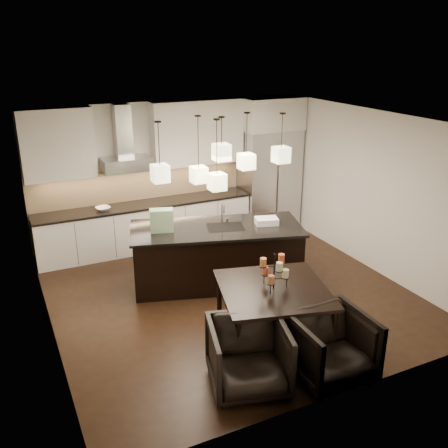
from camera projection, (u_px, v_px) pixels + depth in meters
name	position (u px, v px, depth m)	size (l,w,h in m)	color
floor	(229.00, 294.00, 8.15)	(5.50, 5.50, 0.02)	black
ceiling	(230.00, 120.00, 7.16)	(5.50, 5.50, 0.02)	white
wall_back	(169.00, 172.00, 9.98)	(5.50, 0.02, 2.80)	silver
wall_front	(343.00, 290.00, 5.32)	(5.50, 0.02, 2.80)	silver
wall_left	(41.00, 243.00, 6.54)	(0.02, 5.50, 2.80)	silver
wall_right	(370.00, 191.00, 8.76)	(0.02, 5.50, 2.80)	silver
refrigerator	(269.00, 180.00, 10.62)	(1.20, 0.72, 2.15)	#B7B7BA
fridge_panel	(271.00, 114.00, 10.13)	(1.26, 0.72, 0.65)	silver
lower_cabinets	(147.00, 227.00, 9.79)	(4.21, 0.62, 0.88)	silver
countertop	(145.00, 204.00, 9.63)	(4.21, 0.66, 0.04)	black
backsplash	(140.00, 184.00, 9.77)	(4.21, 0.02, 0.63)	tan
upper_cab_left	(57.00, 144.00, 8.71)	(1.25, 0.35, 1.25)	silver
upper_cab_right	(198.00, 133.00, 9.77)	(1.86, 0.35, 1.25)	silver
hood_canopy	(126.00, 164.00, 9.26)	(0.90, 0.52, 0.24)	#B7B7BA
hood_chimney	(123.00, 131.00, 9.15)	(0.30, 0.28, 0.96)	#B7B7BA
fruit_bowl	(103.00, 209.00, 9.24)	(0.26, 0.26, 0.06)	silver
island_body	(217.00, 256.00, 8.38)	(2.72, 1.09, 0.96)	black
island_top	(216.00, 228.00, 8.20)	(2.81, 1.17, 0.04)	black
faucet	(222.00, 213.00, 8.24)	(0.11, 0.26, 0.41)	silver
tote_bag	(162.00, 220.00, 7.96)	(0.37, 0.20, 0.37)	#1A6229
food_container	(266.00, 221.00, 8.31)	(0.37, 0.26, 0.11)	silver
dining_table	(272.00, 316.00, 6.70)	(1.39, 1.39, 0.83)	black
candelabra	(274.00, 271.00, 6.47)	(0.40, 0.40, 0.49)	black
candle_a	(285.00, 273.00, 6.52)	(0.08, 0.08, 0.11)	beige
candle_b	(266.00, 271.00, 6.60)	(0.08, 0.08, 0.11)	#C1522F
candle_c	(271.00, 280.00, 6.35)	(0.08, 0.08, 0.11)	#AF683D
candle_d	(281.00, 258.00, 6.54)	(0.08, 0.08, 0.11)	#C1522F
candle_e	(263.00, 262.00, 6.42)	(0.08, 0.08, 0.11)	#AF683D
candle_f	(279.00, 267.00, 6.30)	(0.08, 0.08, 0.11)	beige
armchair_left	(248.00, 356.00, 5.84)	(0.89, 0.92, 0.84)	black
armchair_right	(331.00, 347.00, 6.02)	(0.91, 0.93, 0.85)	black
pendant_a	(160.00, 173.00, 7.42)	(0.24, 0.24, 0.26)	beige
pendant_b	(199.00, 175.00, 8.02)	(0.24, 0.24, 0.26)	beige
pendant_c	(222.00, 152.00, 7.77)	(0.24, 0.24, 0.26)	beige
pendant_d	(246.00, 161.00, 8.30)	(0.24, 0.24, 0.26)	beige
pendant_e	(281.00, 155.00, 8.17)	(0.24, 0.24, 0.26)	beige
pendant_f	(217.00, 182.00, 7.70)	(0.24, 0.24, 0.26)	beige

